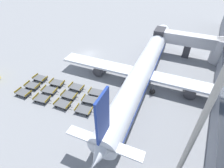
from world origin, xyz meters
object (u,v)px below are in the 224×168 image
at_px(baggage_dolly_row_near_col_c, 63,104).
at_px(baggage_dolly_row_mid_b_col_a, 40,78).
at_px(baggage_dolly_row_near_col_b, 42,99).
at_px(baggage_dolly_row_mid_a_col_b, 50,90).
at_px(baggage_dolly_row_mid_a_col_d, 90,100).
at_px(baggage_dolly_row_near_col_a, 23,93).
at_px(baggage_dolly_row_mid_a_col_a, 32,85).
at_px(baggage_dolly_row_mid_b_col_d, 96,92).
at_px(baggage_dolly_row_mid_b_col_b, 57,83).
at_px(baggage_dolly_row_mid_b_col_c, 77,87).
at_px(apron_light_mast, 220,82).
at_px(baggage_dolly_row_mid_a_col_c, 69,95).
at_px(airplane, 144,68).
at_px(baggage_dolly_row_near_col_d, 84,110).

height_order(baggage_dolly_row_near_col_c, baggage_dolly_row_mid_b_col_a, same).
bearing_deg(baggage_dolly_row_near_col_b, baggage_dolly_row_mid_a_col_b, 101.68).
distance_m(baggage_dolly_row_near_col_c, baggage_dolly_row_mid_a_col_d, 4.85).
height_order(baggage_dolly_row_near_col_a, baggage_dolly_row_near_col_b, same).
height_order(baggage_dolly_row_mid_a_col_a, baggage_dolly_row_mid_b_col_d, same).
relative_size(baggage_dolly_row_mid_b_col_b, baggage_dolly_row_mid_b_col_c, 1.01).
xyz_separation_m(baggage_dolly_row_mid_a_col_a, apron_light_mast, (28.68, -6.15, 15.29)).
distance_m(baggage_dolly_row_mid_a_col_c, baggage_dolly_row_mid_b_col_b, 4.95).
height_order(airplane, baggage_dolly_row_near_col_d, airplane).
height_order(baggage_dolly_row_near_col_d, baggage_dolly_row_mid_a_col_c, same).
relative_size(baggage_dolly_row_near_col_a, baggage_dolly_row_mid_b_col_a, 1.00).
height_order(baggage_dolly_row_near_col_a, baggage_dolly_row_mid_b_col_d, same).
distance_m(baggage_dolly_row_near_col_b, apron_light_mast, 28.86).
distance_m(baggage_dolly_row_near_col_b, baggage_dolly_row_near_col_d, 8.44).
relative_size(baggage_dolly_row_near_col_c, apron_light_mast, 0.13).
relative_size(baggage_dolly_row_mid_a_col_a, baggage_dolly_row_mid_a_col_b, 1.00).
xyz_separation_m(baggage_dolly_row_near_col_a, baggage_dolly_row_mid_b_col_c, (7.88, 6.08, 0.00)).
distance_m(airplane, baggage_dolly_row_mid_a_col_d, 12.53).
relative_size(airplane, baggage_dolly_row_mid_a_col_c, 12.82).
bearing_deg(baggage_dolly_row_near_col_c, baggage_dolly_row_mid_a_col_b, 159.47).
distance_m(baggage_dolly_row_near_col_a, baggage_dolly_row_mid_a_col_b, 4.81).
bearing_deg(baggage_dolly_row_mid_b_col_c, baggage_dolly_row_mid_a_col_c, -84.34).
bearing_deg(baggage_dolly_row_mid_a_col_c, baggage_dolly_row_mid_b_col_c, 95.66).
xyz_separation_m(baggage_dolly_row_near_col_d, baggage_dolly_row_mid_b_col_b, (-9.17, 3.67, 0.00)).
height_order(baggage_dolly_row_mid_b_col_a, baggage_dolly_row_mid_b_col_c, same).
distance_m(baggage_dolly_row_mid_b_col_b, baggage_dolly_row_mid_b_col_c, 4.40).
xyz_separation_m(baggage_dolly_row_mid_a_col_b, baggage_dolly_row_mid_a_col_c, (4.28, 0.63, 0.00)).
bearing_deg(airplane, baggage_dolly_row_mid_b_col_b, -147.36).
bearing_deg(baggage_dolly_row_mid_a_col_b, baggage_dolly_row_near_col_c, -20.53).
bearing_deg(baggage_dolly_row_mid_b_col_c, baggage_dolly_row_mid_a_col_d, -22.39).
bearing_deg(baggage_dolly_row_mid_b_col_c, baggage_dolly_row_near_col_d, -42.28).
height_order(baggage_dolly_row_near_col_d, baggage_dolly_row_mid_b_col_a, same).
relative_size(baggage_dolly_row_mid_a_col_b, baggage_dolly_row_mid_b_col_c, 1.01).
relative_size(baggage_dolly_row_mid_a_col_c, baggage_dolly_row_mid_b_col_c, 1.00).
height_order(baggage_dolly_row_mid_a_col_a, apron_light_mast, apron_light_mast).
bearing_deg(airplane, baggage_dolly_row_mid_a_col_b, -140.49).
distance_m(baggage_dolly_row_near_col_a, baggage_dolly_row_mid_b_col_d, 13.81).
height_order(baggage_dolly_row_mid_b_col_c, apron_light_mast, apron_light_mast).
height_order(airplane, baggage_dolly_row_mid_b_col_b, airplane).
xyz_separation_m(baggage_dolly_row_near_col_c, baggage_dolly_row_mid_b_col_a, (-9.31, 3.80, 0.00)).
relative_size(baggage_dolly_row_near_col_d, baggage_dolly_row_mid_b_col_b, 1.00).
relative_size(airplane, baggage_dolly_row_mid_a_col_d, 12.71).
xyz_separation_m(baggage_dolly_row_mid_a_col_a, baggage_dolly_row_mid_b_col_c, (8.09, 3.72, 0.00)).
distance_m(baggage_dolly_row_near_col_b, baggage_dolly_row_near_col_c, 4.30).
xyz_separation_m(airplane, baggage_dolly_row_mid_b_col_c, (-10.54, -8.81, -2.57)).
bearing_deg(apron_light_mast, baggage_dolly_row_mid_b_col_a, 163.43).
bearing_deg(airplane, baggage_dolly_row_near_col_c, -125.42).
height_order(baggage_dolly_row_mid_b_col_a, apron_light_mast, apron_light_mast).
bearing_deg(airplane, baggage_dolly_row_near_col_a, -141.04).
bearing_deg(baggage_dolly_row_mid_b_col_d, baggage_dolly_row_near_col_d, -83.60).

